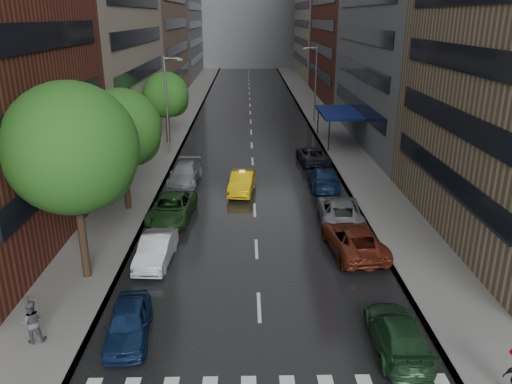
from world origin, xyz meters
TOP-DOWN VIEW (x-y plane):
  - ground at (0.00, 0.00)m, footprint 220.00×220.00m
  - road at (0.00, 50.00)m, footprint 14.00×140.00m
  - sidewalk_left at (-9.00, 50.00)m, footprint 4.00×140.00m
  - sidewalk_right at (9.00, 50.00)m, footprint 4.00×140.00m
  - building_far at (0.00, 118.00)m, footprint 40.00×14.00m
  - tree_near at (-8.60, 6.82)m, footprint 6.19×6.19m
  - tree_mid at (-8.60, 16.21)m, footprint 5.18×5.18m
  - tree_far at (-8.60, 34.94)m, footprint 4.59×4.59m
  - taxi at (-0.88, 19.73)m, footprint 2.15×4.85m
  - parked_cars_left at (-5.40, 13.54)m, footprint 2.98×25.02m
  - parked_cars_right at (5.40, 14.90)m, footprint 3.23×31.78m
  - ped_black_umbrella at (-9.12, 1.45)m, footprint 1.07×0.98m
  - street_lamp_left at (-7.72, 30.00)m, footprint 1.74×0.22m
  - street_lamp_right at (7.72, 45.00)m, footprint 1.74×0.22m
  - awning at (8.98, 35.00)m, footprint 4.00×8.00m

SIDE VIEW (x-z plane):
  - ground at x=0.00m, z-range 0.00..0.00m
  - road at x=0.00m, z-range 0.00..0.01m
  - sidewalk_left at x=-9.00m, z-range 0.00..0.15m
  - sidewalk_right at x=9.00m, z-range 0.00..0.15m
  - parked_cars_left at x=-5.40m, z-range -0.02..1.54m
  - parked_cars_right at x=5.40m, z-range -0.03..1.58m
  - taxi at x=-0.88m, z-range 0.00..1.55m
  - ped_black_umbrella at x=-9.12m, z-range 0.33..2.42m
  - awning at x=8.98m, z-range 1.57..4.70m
  - street_lamp_left at x=-7.72m, z-range 0.39..9.39m
  - street_lamp_right at x=7.72m, z-range 0.39..9.39m
  - tree_far at x=-8.60m, z-range 1.34..8.65m
  - tree_mid at x=-8.60m, z-range 1.52..9.77m
  - tree_near at x=-8.60m, z-range 1.82..11.69m
  - building_far at x=0.00m, z-range 0.00..32.00m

